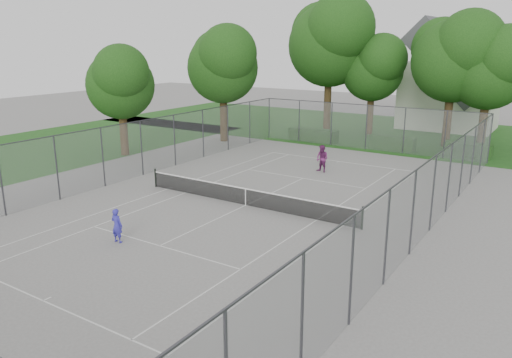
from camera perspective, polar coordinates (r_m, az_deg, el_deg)
The scene contains 18 objects.
ground at distance 26.06m, azimuth -1.20°, elevation -3.03°, with size 120.00×120.00×0.00m, color slate.
grass_far at distance 49.18m, azimuth 16.13°, elevation 5.13°, with size 60.00×20.00×0.00m, color #194513.
grass_left at distance 42.14m, azimuth -26.82°, elevation 2.44°, with size 16.00×40.00×0.00m, color #194513.
court_markings at distance 26.06m, azimuth -1.20°, elevation -3.02°, with size 11.03×23.83×0.01m.
tennis_net at distance 25.91m, azimuth -1.20°, elevation -1.96°, with size 12.87×0.10×1.10m.
perimeter_fence at distance 25.55m, azimuth -1.22°, elevation 0.82°, with size 18.08×34.08×3.52m.
tree_far_left at distance 47.68m, azimuth 8.52°, elevation 15.63°, with size 8.69×7.93×12.49m.
tree_far_midleft at distance 47.00m, azimuth 13.27°, elevation 12.50°, with size 6.29×5.74×9.04m.
tree_far_midright at distance 42.92m, azimuth 21.82°, elevation 13.13°, with size 7.44×6.80×10.70m.
tree_far_right at distance 42.39m, azimuth 25.26°, elevation 11.69°, with size 6.65×6.07×9.55m.
tree_side_back at distance 42.44m, azimuth -3.80°, elevation 13.24°, with size 6.76×6.17×9.72m.
tree_side_front at distance 38.22m, azimuth -15.27°, elevation 10.90°, with size 5.68×5.19×8.17m.
hedge_left at distance 43.28m, azimuth 6.54°, elevation 5.01°, with size 4.22×1.27×1.06m, color #1A4014.
hedge_mid at distance 40.93m, azimuth 15.31°, elevation 4.00°, with size 3.50×1.00×1.10m, color #1A4014.
hedge_right at distance 40.42m, azimuth 23.06°, elevation 3.11°, with size 3.33×1.22×1.00m, color #1A4014.
house at distance 52.77m, azimuth 21.35°, elevation 10.03°, with size 8.53×6.61×10.61m.
girl_player at distance 21.94m, azimuth -15.61°, elevation -5.14°, with size 0.55×0.36×1.50m, color #312CA7.
woman_player at distance 32.82m, azimuth 7.57°, elevation 2.32°, with size 0.87×0.68×1.79m, color #662259.
Camera 1 is at (13.92, -20.45, 8.22)m, focal length 35.00 mm.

